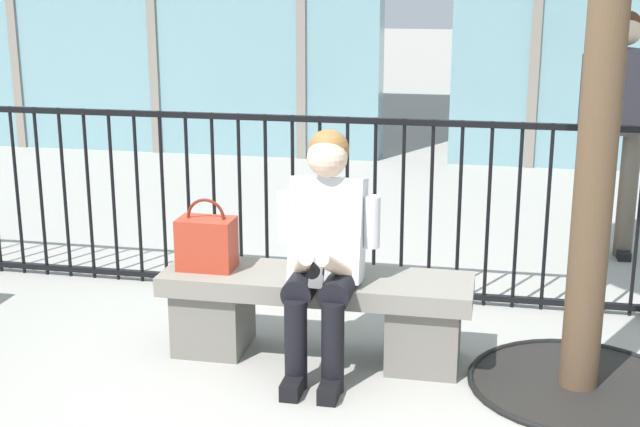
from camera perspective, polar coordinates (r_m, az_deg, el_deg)
ground_plane at (r=4.69m, az=-0.25°, el=-9.19°), size 60.00×60.00×0.00m
stone_bench at (r=4.59m, az=-0.25°, el=-6.10°), size 1.60×0.44×0.45m
seated_person_with_phone at (r=4.33m, az=0.29°, el=-2.09°), size 0.52×0.66×1.21m
handbag_on_bench at (r=4.62m, az=-7.34°, el=-1.87°), size 0.29×0.19×0.38m
bystander_at_railing at (r=6.43m, az=18.81°, el=5.98°), size 0.55×0.44×1.71m
plaza_railing at (r=5.37m, az=1.76°, el=0.40°), size 7.47×0.04×1.13m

